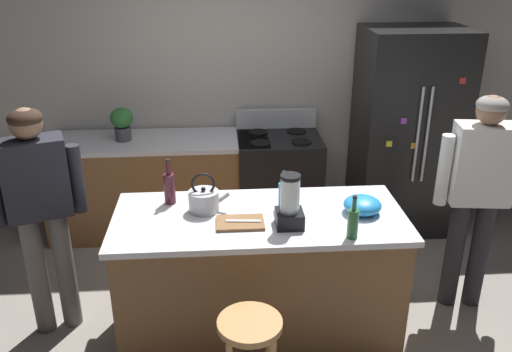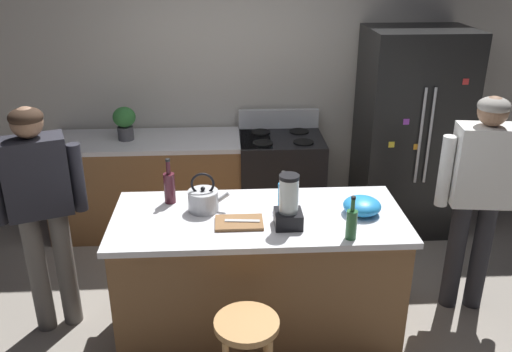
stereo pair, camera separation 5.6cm
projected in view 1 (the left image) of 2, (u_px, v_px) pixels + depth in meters
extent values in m
plane|color=gray|center=(259.00, 328.00, 3.87)|extent=(14.00, 14.00, 0.00)
cube|color=#BCB7AD|center=(243.00, 79.00, 5.13)|extent=(8.00, 0.10, 2.70)
cube|color=brown|center=(259.00, 277.00, 3.70)|extent=(1.84, 0.76, 0.87)
cube|color=silver|center=(259.00, 218.00, 3.52)|extent=(1.90, 0.82, 0.04)
cube|color=brown|center=(161.00, 187.00, 5.07)|extent=(2.00, 0.64, 0.87)
cube|color=silver|center=(157.00, 141.00, 4.89)|extent=(2.00, 0.64, 0.04)
cube|color=black|center=(407.00, 132.00, 4.98)|extent=(0.90, 0.70, 1.87)
cylinder|color=#B7BABF|center=(418.00, 136.00, 4.60)|extent=(0.02, 0.02, 0.84)
cylinder|color=#B7BABF|center=(427.00, 135.00, 4.60)|extent=(0.02, 0.02, 0.84)
cube|color=purple|center=(404.00, 121.00, 4.55)|extent=(0.05, 0.01, 0.05)
cube|color=yellow|center=(389.00, 144.00, 4.63)|extent=(0.05, 0.01, 0.05)
cube|color=orange|center=(448.00, 169.00, 4.76)|extent=(0.05, 0.01, 0.05)
cube|color=red|center=(463.00, 81.00, 4.45)|extent=(0.05, 0.01, 0.05)
cube|color=orange|center=(414.00, 146.00, 4.65)|extent=(0.05, 0.01, 0.05)
cube|color=black|center=(278.00, 183.00, 5.11)|extent=(0.76, 0.64, 0.91)
cube|color=black|center=(282.00, 202.00, 4.83)|extent=(0.60, 0.01, 0.24)
cube|color=#B7BABF|center=(276.00, 119.00, 5.16)|extent=(0.76, 0.06, 0.18)
cylinder|color=black|center=(261.00, 143.00, 4.77)|extent=(0.18, 0.18, 0.01)
cylinder|color=black|center=(301.00, 142.00, 4.80)|extent=(0.18, 0.18, 0.01)
cylinder|color=black|center=(258.00, 132.00, 5.05)|extent=(0.18, 0.18, 0.01)
cylinder|color=black|center=(297.00, 131.00, 5.07)|extent=(0.18, 0.18, 0.01)
cylinder|color=#66605B|center=(38.00, 275.00, 3.70)|extent=(0.17, 0.17, 0.89)
cylinder|color=#66605B|center=(65.00, 269.00, 3.76)|extent=(0.17, 0.17, 0.89)
cube|color=#26262D|center=(35.00, 178.00, 3.45)|extent=(0.45, 0.34, 0.52)
cylinder|color=#26262D|center=(77.00, 179.00, 3.56)|extent=(0.12, 0.12, 0.47)
sphere|color=#8C664C|center=(26.00, 124.00, 3.31)|extent=(0.26, 0.26, 0.20)
ellipsoid|color=#332319|center=(25.00, 118.00, 3.29)|extent=(0.27, 0.27, 0.12)
cylinder|color=#26262B|center=(479.00, 254.00, 3.99)|extent=(0.14, 0.14, 0.85)
cylinder|color=#26262B|center=(454.00, 253.00, 4.00)|extent=(0.14, 0.14, 0.85)
cube|color=white|center=(482.00, 164.00, 3.72)|extent=(0.42, 0.27, 0.57)
cylinder|color=white|center=(444.00, 170.00, 3.75)|extent=(0.10, 0.10, 0.51)
sphere|color=#8C664C|center=(492.00, 110.00, 3.57)|extent=(0.22, 0.22, 0.20)
ellipsoid|color=gray|center=(493.00, 105.00, 3.55)|extent=(0.23, 0.23, 0.12)
cylinder|color=#B7844C|center=(250.00, 324.00, 2.95)|extent=(0.36, 0.36, 0.04)
cylinder|color=#4C4C51|center=(123.00, 134.00, 4.84)|extent=(0.14, 0.14, 0.12)
ellipsoid|color=#337A38|center=(121.00, 118.00, 4.78)|extent=(0.20, 0.20, 0.18)
cube|color=black|center=(289.00, 219.00, 3.37)|extent=(0.17, 0.17, 0.10)
cylinder|color=silver|center=(290.00, 195.00, 3.30)|extent=(0.12, 0.12, 0.22)
cylinder|color=black|center=(291.00, 177.00, 3.25)|extent=(0.12, 0.12, 0.02)
cylinder|color=#2D6638|center=(353.00, 224.00, 3.21)|extent=(0.07, 0.07, 0.18)
cylinder|color=#2D6638|center=(354.00, 204.00, 3.16)|extent=(0.03, 0.03, 0.08)
cylinder|color=black|center=(355.00, 197.00, 3.14)|extent=(0.03, 0.03, 0.02)
cylinder|color=#471923|center=(170.00, 189.00, 3.64)|extent=(0.08, 0.08, 0.21)
cylinder|color=#471923|center=(168.00, 168.00, 3.58)|extent=(0.03, 0.03, 0.09)
cylinder|color=black|center=(168.00, 161.00, 3.56)|extent=(0.03, 0.03, 0.02)
cylinder|color=#268CD8|center=(284.00, 195.00, 3.60)|extent=(0.07, 0.07, 0.17)
cylinder|color=#268CD8|center=(284.00, 179.00, 3.55)|extent=(0.03, 0.03, 0.07)
cylinder|color=black|center=(284.00, 172.00, 3.54)|extent=(0.03, 0.03, 0.02)
ellipsoid|color=#268CD8|center=(362.00, 205.00, 3.53)|extent=(0.25, 0.25, 0.11)
cylinder|color=#B7BABF|center=(204.00, 201.00, 3.55)|extent=(0.20, 0.20, 0.14)
sphere|color=black|center=(203.00, 189.00, 3.52)|extent=(0.03, 0.03, 0.03)
cylinder|color=#B7BABF|center=(224.00, 197.00, 3.55)|extent=(0.09, 0.03, 0.08)
torus|color=black|center=(203.00, 184.00, 3.50)|extent=(0.16, 0.02, 0.16)
cube|color=brown|center=(240.00, 223.00, 3.40)|extent=(0.30, 0.20, 0.02)
cube|color=#B7BABF|center=(243.00, 221.00, 3.40)|extent=(0.22, 0.05, 0.01)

